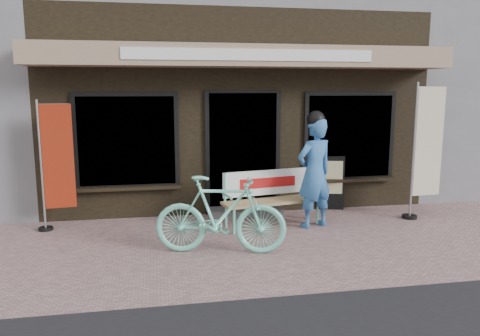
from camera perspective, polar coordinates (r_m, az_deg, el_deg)
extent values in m
plane|color=gray|center=(6.68, 3.55, -9.85)|extent=(70.00, 70.00, 0.00)
cube|color=black|center=(11.22, -2.53, 7.50)|extent=(7.00, 6.00, 3.60)
cube|color=gray|center=(7.92, 0.83, 13.45)|extent=(7.00, 0.80, 0.35)
cube|color=white|center=(7.52, 1.45, 13.64)|extent=(4.00, 0.02, 0.18)
cube|color=black|center=(8.31, 0.36, 1.87)|extent=(1.20, 0.06, 2.10)
cube|color=black|center=(8.30, 0.37, 1.86)|extent=(1.35, 0.04, 2.20)
cube|color=black|center=(8.15, -13.62, 3.21)|extent=(1.60, 0.06, 1.50)
cube|color=black|center=(8.87, 13.19, 3.74)|extent=(1.60, 0.06, 1.50)
cube|color=black|center=(8.14, -13.62, 3.20)|extent=(1.75, 0.04, 1.65)
cube|color=black|center=(8.86, 13.21, 3.73)|extent=(1.75, 0.04, 1.65)
cube|color=black|center=(8.21, -13.42, -2.38)|extent=(1.80, 0.18, 0.06)
cube|color=black|center=(8.93, 13.14, -1.41)|extent=(1.80, 0.18, 0.06)
cube|color=#59595B|center=(8.29, 0.65, -5.38)|extent=(1.30, 0.45, 0.15)
cylinder|color=#72E0C3|center=(7.27, -0.73, -6.59)|extent=(0.05, 0.05, 0.39)
cylinder|color=#72E0C3|center=(7.60, -1.70, -5.86)|extent=(0.05, 0.05, 0.39)
cylinder|color=#72E0C3|center=(7.88, 9.43, -5.42)|extent=(0.05, 0.05, 0.39)
cylinder|color=#72E0C3|center=(8.19, 8.12, -4.80)|extent=(0.05, 0.05, 0.39)
cube|color=tan|center=(7.65, 3.99, -4.06)|extent=(1.71, 0.72, 0.05)
cylinder|color=#72E0C3|center=(7.49, -1.85, -2.54)|extent=(0.05, 0.05, 0.51)
cylinder|color=#72E0C3|center=(8.10, 8.31, -1.69)|extent=(0.05, 0.05, 0.51)
cube|color=white|center=(7.77, 3.38, -1.75)|extent=(1.55, 0.33, 0.42)
cube|color=#B21414|center=(7.75, 3.45, -1.78)|extent=(0.98, 0.19, 0.17)
cylinder|color=#72E0C3|center=(7.32, -1.58, -3.41)|extent=(0.11, 0.41, 0.04)
cylinder|color=#72E0C3|center=(7.97, 9.12, -2.44)|extent=(0.11, 0.41, 0.04)
imported|color=#326CAE|center=(7.60, 9.06, -0.61)|extent=(0.75, 0.62, 1.78)
sphere|color=black|center=(7.49, 9.24, 5.84)|extent=(0.36, 0.36, 0.29)
imported|color=#72E0C3|center=(6.37, -2.39, -5.73)|extent=(1.86, 0.91, 1.08)
cylinder|color=gray|center=(7.91, -23.07, 0.19)|extent=(0.04, 0.04, 2.07)
cylinder|color=gray|center=(7.80, -21.81, 7.23)|extent=(0.47, 0.08, 0.02)
cube|color=maroon|center=(7.86, -21.30, 1.29)|extent=(0.47, 0.08, 1.64)
cylinder|color=black|center=(8.12, -22.59, -6.85)|extent=(0.25, 0.25, 0.05)
cylinder|color=gray|center=(8.47, 20.40, 1.87)|extent=(0.04, 0.04, 2.34)
cylinder|color=gray|center=(8.56, 22.30, 9.11)|extent=(0.53, 0.07, 0.03)
cube|color=beige|center=(8.62, 22.02, 2.97)|extent=(0.53, 0.08, 1.86)
cylinder|color=black|center=(8.69, 19.95, -5.60)|extent=(0.28, 0.28, 0.05)
cube|color=black|center=(8.84, 10.96, -1.77)|extent=(0.51, 0.22, 1.00)
cube|color=beige|center=(8.76, 11.02, -1.13)|extent=(0.41, 0.13, 0.61)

